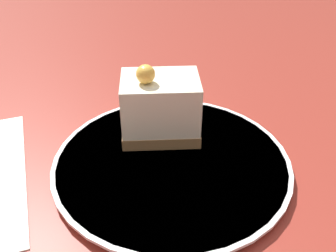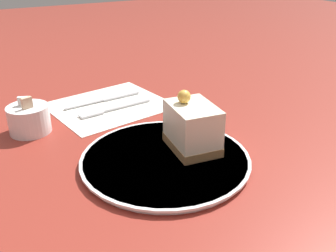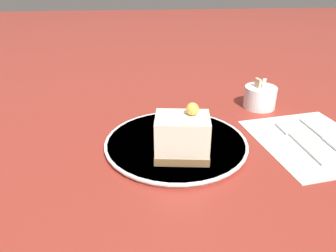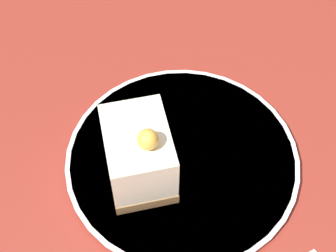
{
  "view_description": "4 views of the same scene",
  "coord_description": "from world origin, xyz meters",
  "px_view_note": "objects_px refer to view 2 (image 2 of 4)",
  "views": [
    {
      "loc": [
        0.08,
        0.32,
        0.3
      ],
      "look_at": [
        0.02,
        -0.05,
        0.05
      ],
      "focal_mm": 40.0,
      "sensor_mm": 36.0,
      "label": 1
    },
    {
      "loc": [
        -0.47,
        0.23,
        0.34
      ],
      "look_at": [
        0.03,
        -0.04,
        0.06
      ],
      "focal_mm": 40.0,
      "sensor_mm": 36.0,
      "label": 2
    },
    {
      "loc": [
        -0.05,
        -0.6,
        0.34
      ],
      "look_at": [
        -0.0,
        -0.04,
        0.05
      ],
      "focal_mm": 35.0,
      "sensor_mm": 36.0,
      "label": 3
    },
    {
      "loc": [
        0.3,
        -0.15,
        0.51
      ],
      "look_at": [
        0.0,
        -0.04,
        0.07
      ],
      "focal_mm": 50.0,
      "sensor_mm": 36.0,
      "label": 4
    }
  ],
  "objects_px": {
    "cake_slice": "(192,127)",
    "fork": "(110,109)",
    "plate": "(165,159)",
    "knife": "(110,98)",
    "sugar_bowl": "(29,119)"
  },
  "relations": [
    {
      "from": "cake_slice",
      "to": "fork",
      "type": "xyz_separation_m",
      "value": [
        0.25,
        0.06,
        -0.05
      ]
    },
    {
      "from": "plate",
      "to": "knife",
      "type": "distance_m",
      "value": 0.32
    },
    {
      "from": "cake_slice",
      "to": "sugar_bowl",
      "type": "xyz_separation_m",
      "value": [
        0.23,
        0.24,
        -0.03
      ]
    },
    {
      "from": "sugar_bowl",
      "to": "cake_slice",
      "type": "bearing_deg",
      "value": -134.29
    },
    {
      "from": "fork",
      "to": "knife",
      "type": "distance_m",
      "value": 0.07
    },
    {
      "from": "plate",
      "to": "sugar_bowl",
      "type": "height_order",
      "value": "sugar_bowl"
    },
    {
      "from": "plate",
      "to": "cake_slice",
      "type": "bearing_deg",
      "value": -84.86
    },
    {
      "from": "cake_slice",
      "to": "fork",
      "type": "height_order",
      "value": "cake_slice"
    },
    {
      "from": "knife",
      "to": "plate",
      "type": "bearing_deg",
      "value": 171.01
    },
    {
      "from": "plate",
      "to": "fork",
      "type": "relative_size",
      "value": 1.65
    },
    {
      "from": "plate",
      "to": "fork",
      "type": "bearing_deg",
      "value": 0.89
    },
    {
      "from": "sugar_bowl",
      "to": "fork",
      "type": "bearing_deg",
      "value": -83.43
    },
    {
      "from": "plate",
      "to": "knife",
      "type": "bearing_deg",
      "value": -3.59
    },
    {
      "from": "fork",
      "to": "sugar_bowl",
      "type": "bearing_deg",
      "value": 91.17
    },
    {
      "from": "fork",
      "to": "cake_slice",
      "type": "bearing_deg",
      "value": -171.86
    }
  ]
}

